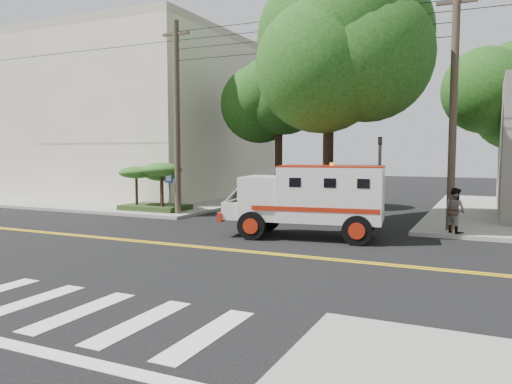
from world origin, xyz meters
The scene contains 12 objects.
ground centered at (0.00, 0.00, 0.00)m, with size 100.00×100.00×0.00m, color black.
sidewalk_nw centered at (-13.50, 13.50, 0.07)m, with size 17.00×17.00×0.15m, color gray.
building_left centered at (-15.50, 15.00, 5.15)m, with size 16.00×14.00×10.00m, color #BFBA9C.
utility_pole_left centered at (-5.60, 6.00, 4.50)m, with size 0.28×0.28×9.00m, color #382D23.
utility_pole_right centered at (6.30, 6.20, 4.50)m, with size 0.28×0.28×9.00m, color #382D23.
tree_main centered at (1.94, 6.21, 7.20)m, with size 6.08×5.70×9.85m.
tree_left centered at (-2.68, 11.79, 5.73)m, with size 4.48×4.20×7.70m.
traffic_signal centered at (3.80, 5.60, 2.23)m, with size 0.15×0.18×3.60m.
accessibility_sign centered at (-6.20, 6.17, 1.37)m, with size 0.45×0.10×2.02m.
palm_planter centered at (-7.44, 6.62, 1.65)m, with size 3.52×2.63×2.36m.
armored_truck centered at (1.89, 3.18, 1.46)m, with size 5.87×2.93×2.57m.
pedestrian_b centered at (6.51, 5.50, 0.96)m, with size 0.78×0.61×1.62m, color gray.
Camera 1 is at (7.56, -13.48, 3.05)m, focal length 35.00 mm.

